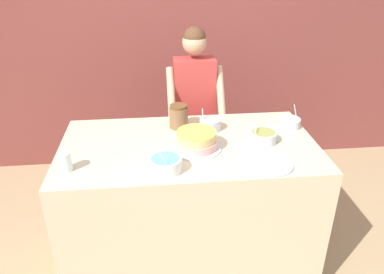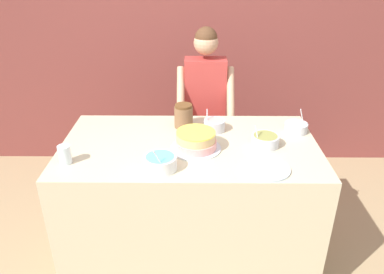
% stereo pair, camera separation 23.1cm
% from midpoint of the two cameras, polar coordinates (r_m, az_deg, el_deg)
% --- Properties ---
extents(wall_back, '(10.00, 0.05, 2.60)m').
position_cam_midpoint_polar(wall_back, '(3.69, -4.70, 14.79)').
color(wall_back, brown).
rests_on(wall_back, ground_plane).
extents(counter, '(1.63, 0.89, 0.95)m').
position_cam_midpoint_polar(counter, '(2.64, -2.99, -10.32)').
color(counter, '#C6B793').
rests_on(counter, ground_plane).
extents(person_baker, '(0.44, 0.42, 1.55)m').
position_cam_midpoint_polar(person_baker, '(3.03, -1.81, 5.34)').
color(person_baker, '#2D2D38').
rests_on(person_baker, ground_plane).
extents(cake, '(0.31, 0.31, 0.12)m').
position_cam_midpoint_polar(cake, '(2.30, -2.23, -0.67)').
color(cake, silver).
rests_on(cake, counter).
extents(frosting_bowl_olive, '(0.17, 0.17, 0.14)m').
position_cam_midpoint_polar(frosting_bowl_olive, '(2.41, 8.09, 0.03)').
color(frosting_bowl_olive, silver).
rests_on(frosting_bowl_olive, counter).
extents(frosting_bowl_white, '(0.15, 0.15, 0.19)m').
position_cam_midpoint_polar(frosting_bowl_white, '(2.65, 12.20, 2.15)').
color(frosting_bowl_white, silver).
rests_on(frosting_bowl_white, counter).
extents(frosting_bowl_blue, '(0.19, 0.19, 0.15)m').
position_cam_midpoint_polar(frosting_bowl_blue, '(2.10, -7.24, -4.16)').
color(frosting_bowl_blue, white).
rests_on(frosting_bowl_blue, counter).
extents(frosting_bowl_pink, '(0.14, 0.14, 0.15)m').
position_cam_midpoint_polar(frosting_bowl_pink, '(2.55, 0.21, 1.97)').
color(frosting_bowl_pink, silver).
rests_on(frosting_bowl_pink, counter).
extents(drinking_glass, '(0.07, 0.07, 0.11)m').
position_cam_midpoint_polar(drinking_glass, '(2.23, -21.63, -3.62)').
color(drinking_glass, silver).
rests_on(drinking_glass, counter).
extents(ceramic_plate, '(0.27, 0.27, 0.01)m').
position_cam_midpoint_polar(ceramic_plate, '(2.17, 8.71, -4.19)').
color(ceramic_plate, silver).
rests_on(ceramic_plate, counter).
extents(stoneware_jar, '(0.13, 0.13, 0.17)m').
position_cam_midpoint_polar(stoneware_jar, '(2.57, -4.61, 3.08)').
color(stoneware_jar, brown).
rests_on(stoneware_jar, counter).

